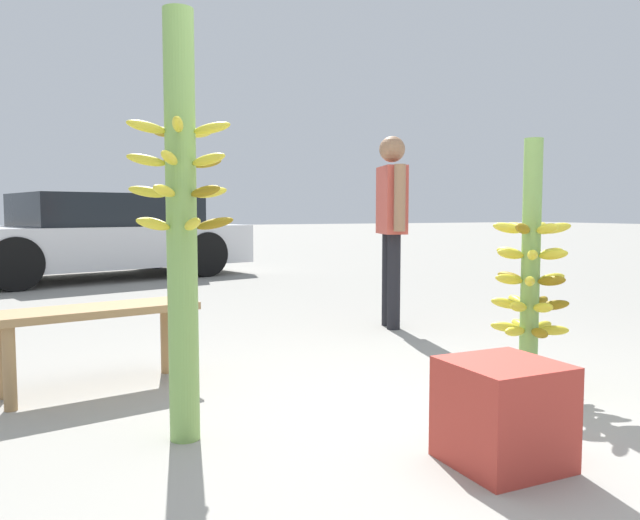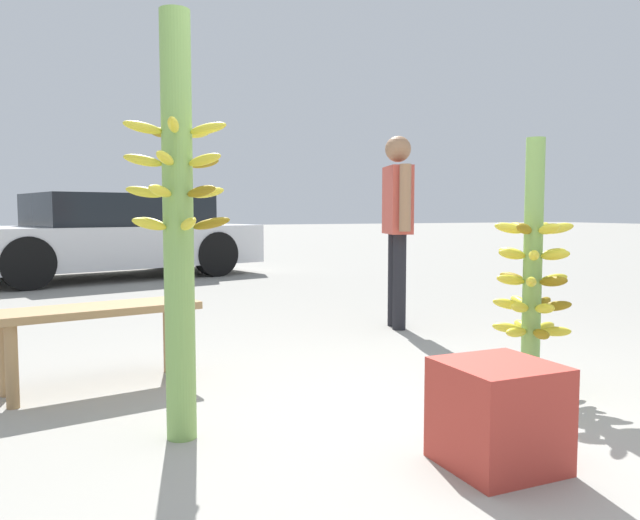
{
  "view_description": "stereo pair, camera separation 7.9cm",
  "coord_description": "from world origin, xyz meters",
  "px_view_note": "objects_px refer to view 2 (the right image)",
  "views": [
    {
      "loc": [
        -1.49,
        -2.05,
        0.94
      ],
      "look_at": [
        -0.14,
        0.83,
        0.69
      ],
      "focal_mm": 35.0,
      "sensor_mm": 36.0,
      "label": 1
    },
    {
      "loc": [
        -1.42,
        -2.08,
        0.94
      ],
      "look_at": [
        -0.14,
        0.83,
        0.69
      ],
      "focal_mm": 35.0,
      "sensor_mm": 36.0,
      "label": 2
    }
  ],
  "objects_px": {
    "banana_stalk_left": "(178,221)",
    "vendor_person": "(397,214)",
    "produce_crate": "(498,415)",
    "parked_car": "(110,236)",
    "banana_stalk_center": "(532,273)",
    "market_bench": "(97,322)"
  },
  "relations": [
    {
      "from": "market_bench",
      "to": "parked_car",
      "type": "xyz_separation_m",
      "value": [
        0.6,
        5.87,
        0.23
      ]
    },
    {
      "from": "produce_crate",
      "to": "market_bench",
      "type": "bearing_deg",
      "value": 127.28
    },
    {
      "from": "market_bench",
      "to": "parked_car",
      "type": "bearing_deg",
      "value": 73.81
    },
    {
      "from": "produce_crate",
      "to": "parked_car",
      "type": "bearing_deg",
      "value": 95.12
    },
    {
      "from": "banana_stalk_center",
      "to": "parked_car",
      "type": "height_order",
      "value": "banana_stalk_center"
    },
    {
      "from": "banana_stalk_center",
      "to": "market_bench",
      "type": "xyz_separation_m",
      "value": [
        -2.07,
        0.96,
        -0.27
      ]
    },
    {
      "from": "banana_stalk_center",
      "to": "vendor_person",
      "type": "height_order",
      "value": "vendor_person"
    },
    {
      "from": "banana_stalk_center",
      "to": "vendor_person",
      "type": "distance_m",
      "value": 1.87
    },
    {
      "from": "banana_stalk_left",
      "to": "vendor_person",
      "type": "bearing_deg",
      "value": 40.46
    },
    {
      "from": "banana_stalk_center",
      "to": "vendor_person",
      "type": "bearing_deg",
      "value": 81.52
    },
    {
      "from": "banana_stalk_left",
      "to": "market_bench",
      "type": "relative_size",
      "value": 1.58
    },
    {
      "from": "banana_stalk_center",
      "to": "produce_crate",
      "type": "height_order",
      "value": "banana_stalk_center"
    },
    {
      "from": "banana_stalk_center",
      "to": "vendor_person",
      "type": "xyz_separation_m",
      "value": [
        0.27,
        1.82,
        0.3
      ]
    },
    {
      "from": "vendor_person",
      "to": "produce_crate",
      "type": "xyz_separation_m",
      "value": [
        -1.07,
        -2.53,
        -0.73
      ]
    },
    {
      "from": "banana_stalk_left",
      "to": "market_bench",
      "type": "height_order",
      "value": "banana_stalk_left"
    },
    {
      "from": "vendor_person",
      "to": "parked_car",
      "type": "distance_m",
      "value": 5.31
    },
    {
      "from": "banana_stalk_left",
      "to": "vendor_person",
      "type": "relative_size",
      "value": 1.13
    },
    {
      "from": "vendor_person",
      "to": "parked_car",
      "type": "relative_size",
      "value": 0.34
    },
    {
      "from": "market_bench",
      "to": "produce_crate",
      "type": "xyz_separation_m",
      "value": [
        1.27,
        -1.67,
        -0.16
      ]
    },
    {
      "from": "vendor_person",
      "to": "produce_crate",
      "type": "height_order",
      "value": "vendor_person"
    },
    {
      "from": "vendor_person",
      "to": "market_bench",
      "type": "bearing_deg",
      "value": 126.89
    },
    {
      "from": "vendor_person",
      "to": "market_bench",
      "type": "distance_m",
      "value": 2.56
    }
  ]
}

